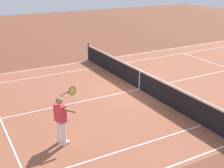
# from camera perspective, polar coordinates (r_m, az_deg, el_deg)

# --- Properties ---
(ground_plane) EXTENTS (60.00, 60.00, 0.00)m
(ground_plane) POSITION_cam_1_polar(r_m,az_deg,el_deg) (14.34, 5.27, -0.98)
(ground_plane) COLOR brown
(court_slab) EXTENTS (24.20, 11.40, 0.00)m
(court_slab) POSITION_cam_1_polar(r_m,az_deg,el_deg) (14.34, 5.27, -0.98)
(court_slab) COLOR #935138
(court_slab) RESTS_ON ground_plane
(court_line_markings) EXTENTS (23.85, 11.05, 0.01)m
(court_line_markings) POSITION_cam_1_polar(r_m,az_deg,el_deg) (14.34, 5.27, -0.97)
(court_line_markings) COLOR white
(court_line_markings) RESTS_ON ground_plane
(tennis_net) EXTENTS (0.10, 11.70, 1.08)m
(tennis_net) POSITION_cam_1_polar(r_m,az_deg,el_deg) (14.17, 5.34, 0.87)
(tennis_net) COLOR #2D2D33
(tennis_net) RESTS_ON ground_plane
(tennis_player_near) EXTENTS (0.97, 0.88, 1.70)m
(tennis_player_near) POSITION_cam_1_polar(r_m,az_deg,el_deg) (9.65, -9.72, -6.38)
(tennis_player_near) COLOR white
(tennis_player_near) RESTS_ON ground_plane
(tennis_ball) EXTENTS (0.07, 0.07, 0.07)m
(tennis_ball) POSITION_cam_1_polar(r_m,az_deg,el_deg) (16.30, -10.28, 1.60)
(tennis_ball) COLOR #CCE01E
(tennis_ball) RESTS_ON ground_plane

